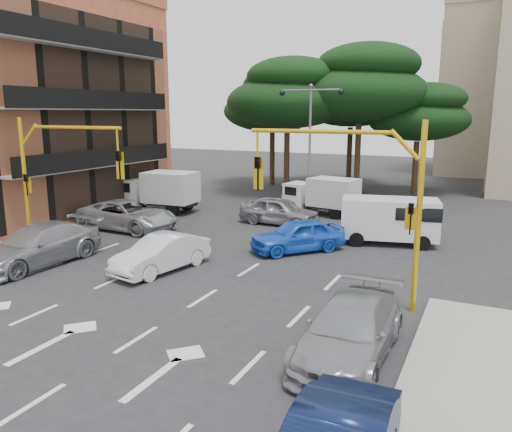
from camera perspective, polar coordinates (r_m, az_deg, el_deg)
The scene contains 19 objects.
ground at distance 18.38m, azimuth -11.45°, elevation -8.23°, with size 120.00×120.00×0.00m, color #28282B.
median_strip at distance 32.09m, azimuth 6.00°, elevation 0.68°, with size 1.40×6.00×0.15m, color gray.
pine_left_near at distance 38.50m, azimuth 3.68°, elevation 13.82°, with size 9.15×9.15×10.23m.
pine_center at distance 38.86m, azimuth 11.92°, elevation 14.60°, with size 9.98×9.98×11.16m.
pine_left_far at distance 43.33m, azimuth 1.95°, elevation 12.69°, with size 8.32×8.32×9.30m.
pine_right at distance 40.00m, azimuth 18.18°, elevation 11.21°, with size 7.49×7.49×8.37m.
pine_back at distance 44.17m, azimuth 10.92°, elevation 13.37°, with size 9.15×9.15×10.23m.
signal_mast_right at distance 16.27m, azimuth 12.01°, elevation 3.29°, with size 5.79×0.37×6.00m.
signal_mast_left at distance 23.53m, azimuth -22.25°, elevation 5.22°, with size 5.79×0.37×6.00m.
street_lamp_center at distance 31.51m, azimuth 6.21°, elevation 10.28°, with size 4.16×0.36×7.77m.
car_white_hatch at distance 20.23m, azimuth -10.78°, elevation -4.23°, with size 1.50×4.30×1.42m, color silver.
car_blue_compact at distance 22.71m, azimuth 4.79°, elevation -2.21°, with size 1.75×4.34×1.48m, color blue.
car_silver_wagon at distance 22.55m, azimuth -23.68°, elevation -3.08°, with size 2.30×5.65×1.64m, color #96989D.
car_silver_cross_a at distance 27.72m, azimuth -14.46°, elevation 0.11°, with size 2.61×5.66×1.57m, color #A4A8AC.
car_silver_cross_b at distance 28.09m, azimuth 2.68°, elevation 0.59°, with size 1.83×4.54×1.55m, color gray.
car_silver_parked at distance 13.34m, azimuth 10.70°, elevation -12.66°, with size 2.07×5.08×1.48m, color gray.
van_white at distance 24.75m, azimuth 15.00°, elevation -0.52°, with size 2.02×4.47×2.23m, color white, non-canonical shape.
box_truck_a at distance 32.28m, azimuth -11.14°, elevation 2.77°, with size 2.19×5.22×2.57m, color silver, non-canonical shape.
box_truck_b at distance 31.11m, azimuth 7.46°, elevation 2.30°, with size 1.96×4.66×2.29m, color white, non-canonical shape.
Camera 1 is at (10.62, -13.66, 6.21)m, focal length 35.00 mm.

